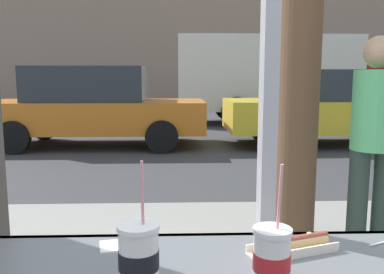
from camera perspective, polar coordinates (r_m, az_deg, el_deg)
name	(u,v)px	position (r m, az deg, el deg)	size (l,w,h in m)	color
ground_plane	(191,141)	(9.37, -0.10, -0.55)	(60.00, 60.00, 0.00)	#38383A
sidewalk_strip	(219,266)	(3.19, 3.80, -17.64)	(16.00, 2.80, 0.10)	gray
building_facade_far	(183,48)	(23.14, -1.24, 12.39)	(28.00, 1.20, 6.17)	gray
soda_cup_left	(139,259)	(1.01, -7.50, -16.60)	(0.10, 0.10, 0.33)	silver
soda_cup_right	(272,260)	(1.03, 11.15, -16.65)	(0.09, 0.09, 0.32)	white
hotdog_tray_near	(293,245)	(1.28, 14.01, -14.53)	(0.28, 0.17, 0.05)	beige
napkin_wrapper	(120,245)	(1.32, -10.14, -14.75)	(0.12, 0.09, 0.00)	white
parked_car_orange	(94,106)	(8.87, -13.60, 4.25)	(4.57, 2.02, 1.68)	orange
parked_car_yellow	(333,107)	(9.32, 19.23, 4.06)	(4.66, 2.04, 1.61)	gold
box_truck	(289,76)	(13.37, 13.54, 8.40)	(7.25, 2.44, 2.70)	silver
pedestrian	(374,137)	(3.13, 24.24, 0.04)	(0.32, 0.32, 1.63)	#2D3F37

